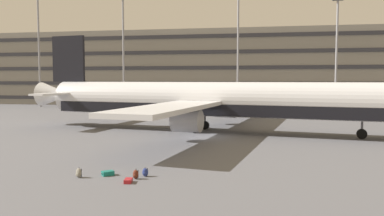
% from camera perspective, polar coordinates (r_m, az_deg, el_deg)
% --- Properties ---
extents(ground_plane, '(600.00, 600.00, 0.00)m').
position_cam_1_polar(ground_plane, '(35.92, 1.96, -4.28)').
color(ground_plane, '#5B5B60').
extents(terminal_structure, '(131.11, 15.89, 15.35)m').
position_cam_1_polar(terminal_structure, '(83.04, 6.73, 5.83)').
color(terminal_structure, gray).
rests_on(terminal_structure, ground_plane).
extents(airliner, '(41.98, 34.30, 10.34)m').
position_cam_1_polar(airliner, '(39.07, 2.72, 1.05)').
color(airliner, silver).
rests_on(airliner, ground_plane).
extents(light_mast_far_left, '(1.80, 0.50, 23.28)m').
position_cam_1_polar(light_mast_far_left, '(81.15, -21.80, 9.62)').
color(light_mast_far_left, gray).
rests_on(light_mast_far_left, ground_plane).
extents(light_mast_left, '(1.80, 0.50, 20.97)m').
position_cam_1_polar(light_mast_left, '(73.48, -10.15, 9.52)').
color(light_mast_left, gray).
rests_on(light_mast_left, ground_plane).
extents(light_mast_center_left, '(1.80, 0.50, 25.56)m').
position_cam_1_polar(light_mast_center_left, '(69.37, 6.87, 11.83)').
color(light_mast_center_left, gray).
rests_on(light_mast_center_left, ground_plane).
extents(light_mast_center_right, '(1.80, 0.50, 19.24)m').
position_cam_1_polar(light_mast_center_right, '(70.01, 20.69, 8.84)').
color(light_mast_center_right, gray).
rests_on(light_mast_center_right, ground_plane).
extents(suitcase_large, '(0.76, 0.74, 0.25)m').
position_cam_1_polar(suitcase_large, '(22.15, -12.38, -9.43)').
color(suitcase_large, '#147266').
rests_on(suitcase_large, ground_plane).
extents(suitcase_navy, '(0.46, 0.70, 0.20)m').
position_cam_1_polar(suitcase_navy, '(20.46, -9.44, -10.60)').
color(suitcase_navy, '#B21E23').
rests_on(suitcase_navy, ground_plane).
extents(backpack_scuffed, '(0.43, 0.35, 0.57)m').
position_cam_1_polar(backpack_scuffed, '(22.03, -16.49, -9.24)').
color(backpack_scuffed, gray).
rests_on(backpack_scuffed, ground_plane).
extents(backpack_silver, '(0.34, 0.32, 0.55)m').
position_cam_1_polar(backpack_silver, '(21.09, -8.37, -9.75)').
color(backpack_silver, '#592619').
rests_on(backpack_silver, ground_plane).
extents(backpack_orange, '(0.35, 0.31, 0.51)m').
position_cam_1_polar(backpack_orange, '(21.55, -6.96, -9.48)').
color(backpack_orange, navy).
rests_on(backpack_orange, ground_plane).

